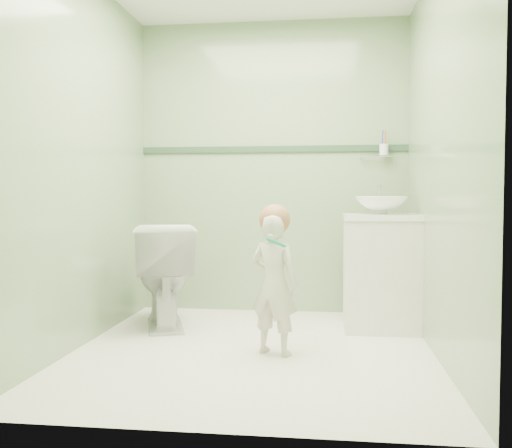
# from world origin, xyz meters

# --- Properties ---
(ground) EXTENTS (2.50, 2.50, 0.00)m
(ground) POSITION_xyz_m (0.00, 0.00, 0.00)
(ground) COLOR white
(ground) RESTS_ON ground
(room_shell) EXTENTS (2.50, 2.54, 2.40)m
(room_shell) POSITION_xyz_m (0.00, 0.00, 1.20)
(room_shell) COLOR #86A273
(room_shell) RESTS_ON ground
(trim_stripe) EXTENTS (2.20, 0.02, 0.05)m
(trim_stripe) POSITION_xyz_m (0.00, 1.24, 1.35)
(trim_stripe) COLOR #2D4833
(trim_stripe) RESTS_ON room_shell
(vanity) EXTENTS (0.52, 0.50, 0.80)m
(vanity) POSITION_xyz_m (0.84, 0.70, 0.40)
(vanity) COLOR white
(vanity) RESTS_ON ground
(counter) EXTENTS (0.54, 0.52, 0.04)m
(counter) POSITION_xyz_m (0.84, 0.70, 0.81)
(counter) COLOR white
(counter) RESTS_ON vanity
(basin) EXTENTS (0.37, 0.37, 0.13)m
(basin) POSITION_xyz_m (0.84, 0.70, 0.89)
(basin) COLOR white
(basin) RESTS_ON counter
(faucet) EXTENTS (0.03, 0.13, 0.18)m
(faucet) POSITION_xyz_m (0.84, 0.89, 0.97)
(faucet) COLOR silver
(faucet) RESTS_ON counter
(cup_holder) EXTENTS (0.26, 0.07, 0.21)m
(cup_holder) POSITION_xyz_m (0.89, 1.18, 1.33)
(cup_holder) COLOR silver
(cup_holder) RESTS_ON room_shell
(toilet) EXTENTS (0.64, 0.85, 0.76)m
(toilet) POSITION_xyz_m (-0.74, 0.58, 0.38)
(toilet) COLOR white
(toilet) RESTS_ON ground
(toddler) EXTENTS (0.36, 0.31, 0.85)m
(toddler) POSITION_xyz_m (0.14, -0.06, 0.43)
(toddler) COLOR beige
(toddler) RESTS_ON ground
(hair_cap) EXTENTS (0.19, 0.19, 0.19)m
(hair_cap) POSITION_xyz_m (0.14, -0.04, 0.82)
(hair_cap) COLOR #A56744
(hair_cap) RESTS_ON toddler
(teal_toothbrush) EXTENTS (0.11, 0.14, 0.08)m
(teal_toothbrush) POSITION_xyz_m (0.16, -0.21, 0.69)
(teal_toothbrush) COLOR #0E9162
(teal_toothbrush) RESTS_ON toddler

